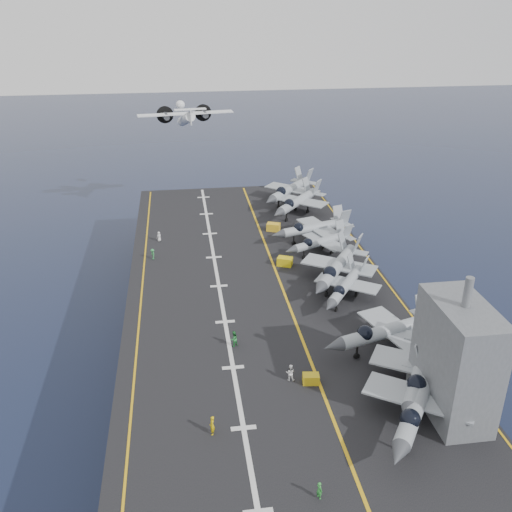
{
  "coord_description": "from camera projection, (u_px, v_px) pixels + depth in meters",
  "views": [
    {
      "loc": [
        -10.83,
        -73.16,
        48.93
      ],
      "look_at": [
        0.0,
        4.0,
        13.0
      ],
      "focal_mm": 40.0,
      "sensor_mm": 36.0,
      "label": 1
    }
  ],
  "objects": [
    {
      "name": "ground",
      "position": [
        260.0,
        343.0,
        87.65
      ],
      "size": [
        500.0,
        500.0,
        0.0
      ],
      "primitive_type": "plane",
      "color": "#142135",
      "rests_on": "ground"
    },
    {
      "name": "hull",
      "position": [
        260.0,
        315.0,
        85.55
      ],
      "size": [
        36.0,
        90.0,
        10.0
      ],
      "primitive_type": "cube",
      "color": "#56595E",
      "rests_on": "ground"
    },
    {
      "name": "flight_deck",
      "position": [
        260.0,
        285.0,
        83.37
      ],
      "size": [
        38.0,
        92.0,
        0.4
      ],
      "primitive_type": "cube",
      "color": "black",
      "rests_on": "hull"
    },
    {
      "name": "foul_line",
      "position": [
        280.0,
        282.0,
        83.66
      ],
      "size": [
        0.35,
        90.0,
        0.02
      ],
      "primitive_type": "cube",
      "color": "gold",
      "rests_on": "flight_deck"
    },
    {
      "name": "landing_centerline",
      "position": [
        219.0,
        286.0,
        82.53
      ],
      "size": [
        0.5,
        90.0,
        0.02
      ],
      "primitive_type": "cube",
      "color": "silver",
      "rests_on": "flight_deck"
    },
    {
      "name": "deck_edge_port",
      "position": [
        142.0,
        291.0,
        81.14
      ],
      "size": [
        0.25,
        90.0,
        0.02
      ],
      "primitive_type": "cube",
      "color": "gold",
      "rests_on": "flight_deck"
    },
    {
      "name": "deck_edge_stbd",
      "position": [
        381.0,
        275.0,
        85.62
      ],
      "size": [
        0.25,
        90.0,
        0.02
      ],
      "primitive_type": "cube",
      "color": "gold",
      "rests_on": "flight_deck"
    },
    {
      "name": "island_superstructure",
      "position": [
        458.0,
        347.0,
        55.06
      ],
      "size": [
        5.0,
        10.0,
        15.0
      ],
      "primitive_type": null,
      "color": "#56595E",
      "rests_on": "flight_deck"
    },
    {
      "name": "fighter_jet_0",
      "position": [
        418.0,
        400.0,
        55.09
      ],
      "size": [
        17.96,
        19.36,
        5.59
      ],
      "primitive_type": null,
      "color": "#96A0A6",
      "rests_on": "flight_deck"
    },
    {
      "name": "fighter_jet_1",
      "position": [
        422.0,
        368.0,
        59.79
      ],
      "size": [
        17.77,
        19.54,
        5.65
      ],
      "primitive_type": null,
      "color": "#9AA0AB",
      "rests_on": "flight_deck"
    },
    {
      "name": "fighter_jet_2",
      "position": [
        389.0,
        329.0,
        66.78
      ],
      "size": [
        18.12,
        14.63,
        5.47
      ],
      "primitive_type": null,
      "color": "gray",
      "rests_on": "flight_deck"
    },
    {
      "name": "fighter_jet_3",
      "position": [
        346.0,
        284.0,
        78.08
      ],
      "size": [
        14.92,
        16.01,
        4.63
      ],
      "primitive_type": null,
      "color": "gray",
      "rests_on": "flight_deck"
    },
    {
      "name": "fighter_jet_4",
      "position": [
        337.0,
        266.0,
        82.34
      ],
      "size": [
        17.84,
        19.38,
        5.6
      ],
      "primitive_type": null,
      "color": "gray",
      "rests_on": "flight_deck"
    },
    {
      "name": "fighter_jet_5",
      "position": [
        322.0,
        241.0,
        91.96
      ],
      "size": [
        15.21,
        13.16,
        4.44
      ],
      "primitive_type": null,
      "color": "#9DA4AC",
      "rests_on": "flight_deck"
    },
    {
      "name": "fighter_jet_6",
      "position": [
        315.0,
        227.0,
        96.76
      ],
      "size": [
        16.94,
        13.8,
        5.08
      ],
      "primitive_type": null,
      "color": "gray",
      "rests_on": "flight_deck"
    },
    {
      "name": "fighter_jet_7",
      "position": [
        298.0,
        201.0,
        108.28
      ],
      "size": [
        18.3,
        19.01,
        5.52
      ],
      "primitive_type": null,
      "color": "gray",
      "rests_on": "flight_deck"
    },
    {
      "name": "fighter_jet_8",
      "position": [
        290.0,
        189.0,
        114.55
      ],
      "size": [
        18.94,
        19.66,
        5.71
      ],
      "primitive_type": null,
      "color": "#9DA4AD",
      "rests_on": "flight_deck"
    },
    {
      "name": "tow_cart_a",
      "position": [
        311.0,
        379.0,
        61.8
      ],
      "size": [
        1.91,
        1.38,
        1.07
      ],
      "primitive_type": null,
      "color": "gold",
      "rests_on": "flight_deck"
    },
    {
      "name": "tow_cart_b",
      "position": [
        285.0,
        261.0,
        88.55
      ],
      "size": [
        2.66,
        2.26,
        1.35
      ],
      "primitive_type": null,
      "color": "gold",
      "rests_on": "flight_deck"
    },
    {
      "name": "tow_cart_c",
      "position": [
        273.0,
        227.0,
        101.58
      ],
      "size": [
        2.67,
        2.23,
        1.37
      ],
      "primitive_type": null,
      "color": "gold",
      "rests_on": "flight_deck"
    },
    {
      "name": "crew_1",
      "position": [
        212.0,
        425.0,
        54.43
      ],
      "size": [
        0.84,
        1.24,
        2.03
      ],
      "primitive_type": "imported",
      "color": "#D4B007",
      "rests_on": "flight_deck"
    },
    {
      "name": "crew_2",
      "position": [
        234.0,
        339.0,
        68.09
      ],
      "size": [
        1.47,
        1.33,
        2.03
      ],
      "primitive_type": "imported",
      "color": "#268539",
      "rests_on": "flight_deck"
    },
    {
      "name": "crew_3",
      "position": [
        153.0,
        254.0,
        90.62
      ],
      "size": [
        0.99,
        1.21,
        1.73
      ],
      "primitive_type": "imported",
      "color": "green",
      "rests_on": "flight_deck"
    },
    {
      "name": "crew_5",
      "position": [
        159.0,
        236.0,
        97.26
      ],
      "size": [
        1.21,
        1.16,
        1.68
      ],
      "primitive_type": "imported",
      "color": "silver",
      "rests_on": "flight_deck"
    },
    {
      "name": "crew_6",
      "position": [
        319.0,
        490.0,
        47.55
      ],
      "size": [
        1.06,
        1.22,
        1.71
      ],
      "primitive_type": "imported",
      "color": "green",
      "rests_on": "flight_deck"
    },
    {
      "name": "crew_7",
      "position": [
        290.0,
        373.0,
        62.05
      ],
      "size": [
        1.35,
        1.07,
        1.99
      ],
      "primitive_type": "imported",
      "color": "white",
      "rests_on": "flight_deck"
    },
    {
      "name": "transport_plane",
      "position": [
        186.0,
        119.0,
        126.91
      ],
      "size": [
        22.92,
        17.12,
        5.01
      ],
      "primitive_type": null,
      "color": "silver"
    }
  ]
}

